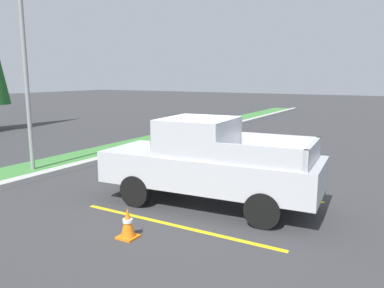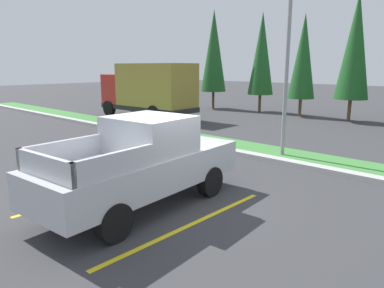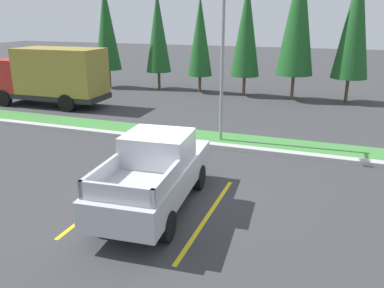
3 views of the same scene
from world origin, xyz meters
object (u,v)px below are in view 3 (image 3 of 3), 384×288
object	(u,v)px
cypress_tree_right_inner	(246,29)
traffic_cone	(89,179)
pickup_truck_main	(156,172)
cypress_tree_center	(200,36)
cypress_tree_rightmost	(298,14)
street_light	(222,46)
cypress_tree_left_inner	(158,32)
cypress_tree_far_right	(355,20)
cypress_tree_leftmost	(106,27)
cargo_truck_distant	(52,75)

from	to	relation	value
cypress_tree_right_inner	traffic_cone	world-z (taller)	cypress_tree_right_inner
cypress_tree_right_inner	traffic_cone	bearing A→B (deg)	-94.09
pickup_truck_main	cypress_tree_right_inner	xyz separation A→B (m)	(-1.34, 16.87, 3.30)
cypress_tree_center	cypress_tree_right_inner	size ratio (longest dim) A/B	0.88
cypress_tree_rightmost	cypress_tree_center	bearing A→B (deg)	175.94
street_light	cypress_tree_rightmost	size ratio (longest dim) A/B	0.78
cypress_tree_left_inner	cypress_tree_far_right	world-z (taller)	cypress_tree_far_right
pickup_truck_main	cypress_tree_right_inner	size ratio (longest dim) A/B	0.73
cypress_tree_rightmost	traffic_cone	world-z (taller)	cypress_tree_rightmost
cypress_tree_leftmost	traffic_cone	size ratio (longest dim) A/B	12.32
traffic_cone	pickup_truck_main	bearing A→B (deg)	-9.04
cypress_tree_leftmost	traffic_cone	world-z (taller)	cypress_tree_leftmost
cargo_truck_distant	street_light	size ratio (longest dim) A/B	0.99
traffic_cone	cypress_tree_leftmost	bearing A→B (deg)	119.33
cypress_tree_far_right	street_light	bearing A→B (deg)	-116.06
cypress_tree_left_inner	traffic_cone	size ratio (longest dim) A/B	11.54
pickup_truck_main	cypress_tree_far_right	distance (m)	18.11
pickup_truck_main	cypress_tree_right_inner	world-z (taller)	cypress_tree_right_inner
cypress_tree_center	cypress_tree_rightmost	xyz separation A→B (m)	(6.43, -0.46, 1.42)
cypress_tree_left_inner	cypress_tree_right_inner	distance (m)	6.53
cargo_truck_distant	cypress_tree_center	bearing A→B (deg)	46.75
street_light	cypress_tree_center	bearing A→B (deg)	113.18
cypress_tree_far_right	traffic_cone	distance (m)	18.80
cypress_tree_far_right	cypress_tree_left_inner	bearing A→B (deg)	178.24
traffic_cone	cypress_tree_left_inner	bearing A→B (deg)	107.47
cypress_tree_leftmost	cypress_tree_left_inner	distance (m)	3.86
pickup_truck_main	traffic_cone	bearing A→B (deg)	170.96
cargo_truck_distant	cypress_tree_far_right	xyz separation A→B (m)	(16.46, 7.11, 3.06)
cypress_tree_left_inner	cypress_tree_right_inner	size ratio (longest dim) A/B	0.94
cypress_tree_left_inner	traffic_cone	bearing A→B (deg)	-72.53
cypress_tree_center	cypress_tree_rightmost	world-z (taller)	cypress_tree_rightmost
pickup_truck_main	traffic_cone	size ratio (longest dim) A/B	8.94
cypress_tree_left_inner	pickup_truck_main	bearing A→B (deg)	-65.65
street_light	cypress_tree_leftmost	world-z (taller)	cypress_tree_leftmost
street_light	cypress_tree_left_inner	size ratio (longest dim) A/B	1.00
cypress_tree_leftmost	cypress_tree_far_right	bearing A→B (deg)	1.08
cargo_truck_distant	cypress_tree_rightmost	xyz separation A→B (m)	(13.19, 6.73, 3.40)
street_light	cypress_tree_leftmost	xyz separation A→B (m)	(-11.63, 10.23, 0.35)
traffic_cone	street_light	bearing A→B (deg)	67.15
street_light	traffic_cone	world-z (taller)	street_light
cypress_tree_left_inner	traffic_cone	world-z (taller)	cypress_tree_left_inner
cypress_tree_far_right	traffic_cone	size ratio (longest dim) A/B	13.89
street_light	traffic_cone	distance (m)	7.48
cypress_tree_center	cypress_tree_left_inner	bearing A→B (deg)	174.37
street_light	cypress_tree_far_right	bearing A→B (deg)	63.94
pickup_truck_main	cypress_tree_center	size ratio (longest dim) A/B	0.82
cypress_tree_rightmost	traffic_cone	xyz separation A→B (m)	(-4.41, -16.14, -4.96)
cypress_tree_leftmost	cargo_truck_distant	bearing A→B (deg)	-87.30
cypress_tree_right_inner	cypress_tree_rightmost	xyz separation A→B (m)	(3.23, -0.33, 0.91)
pickup_truck_main	traffic_cone	distance (m)	2.65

